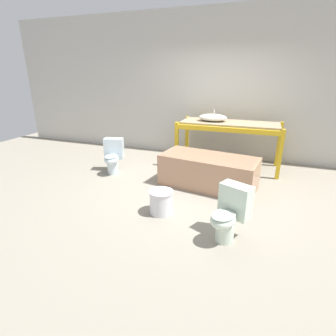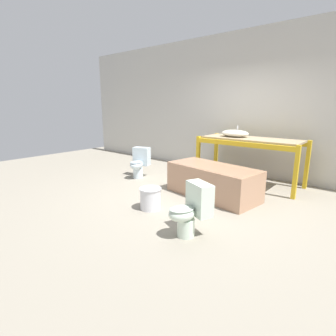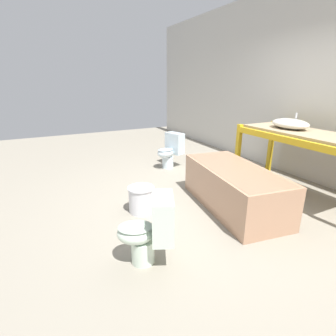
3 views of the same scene
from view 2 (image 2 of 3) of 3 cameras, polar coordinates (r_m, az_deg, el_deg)
name	(u,v)px [view 2 (image 2 of 3)]	position (r m, az deg, el deg)	size (l,w,h in m)	color
ground_plane	(196,194)	(4.86, 6.20, -5.74)	(12.00, 12.00, 0.00)	gray
warehouse_wall_rear	(248,105)	(6.34, 16.95, 12.99)	(10.80, 0.08, 3.20)	beige
shelving_rack	(250,144)	(5.59, 17.49, 4.91)	(2.07, 0.84, 0.95)	gold
sink_basin	(235,133)	(5.69, 14.36, 7.33)	(0.59, 0.40, 0.23)	silver
bathtub_main	(213,179)	(4.73, 9.71, -2.35)	(1.72, 0.96, 0.55)	tan
toilet_near	(191,209)	(3.28, 5.05, -8.82)	(0.50, 0.60, 0.67)	silver
toilet_far	(139,162)	(5.92, -6.27, 1.30)	(0.46, 0.59, 0.67)	silver
bucket_white	(150,198)	(4.14, -3.84, -6.54)	(0.35, 0.35, 0.34)	silver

